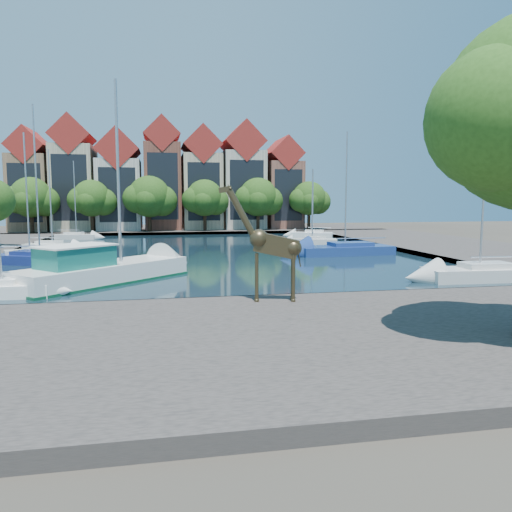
{
  "coord_description": "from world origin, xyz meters",
  "views": [
    {
      "loc": [
        -4.63,
        -23.46,
        5.15
      ],
      "look_at": [
        -0.32,
        -1.25,
        2.56
      ],
      "focal_mm": 35.0,
      "sensor_mm": 36.0,
      "label": 1
    }
  ],
  "objects_px": {
    "motorsailer": "(99,268)",
    "giraffe_statue": "(270,245)",
    "sailboat_left_a": "(2,287)",
    "sailboat_right_a": "(480,271)"
  },
  "relations": [
    {
      "from": "sailboat_left_a",
      "to": "sailboat_right_a",
      "type": "distance_m",
      "value": 27.67
    },
    {
      "from": "giraffe_statue",
      "to": "sailboat_left_a",
      "type": "height_order",
      "value": "sailboat_left_a"
    },
    {
      "from": "sailboat_left_a",
      "to": "giraffe_statue",
      "type": "bearing_deg",
      "value": -22.74
    },
    {
      "from": "motorsailer",
      "to": "sailboat_right_a",
      "type": "xyz_separation_m",
      "value": [
        23.22,
        -3.39,
        -0.33
      ]
    },
    {
      "from": "giraffe_statue",
      "to": "motorsailer",
      "type": "height_order",
      "value": "motorsailer"
    },
    {
      "from": "motorsailer",
      "to": "sailboat_left_a",
      "type": "xyz_separation_m",
      "value": [
        -4.45,
        -3.48,
        -0.4
      ]
    },
    {
      "from": "giraffe_statue",
      "to": "sailboat_left_a",
      "type": "bearing_deg",
      "value": 157.26
    },
    {
      "from": "sailboat_left_a",
      "to": "sailboat_right_a",
      "type": "bearing_deg",
      "value": 0.2
    },
    {
      "from": "motorsailer",
      "to": "sailboat_left_a",
      "type": "distance_m",
      "value": 5.67
    },
    {
      "from": "motorsailer",
      "to": "giraffe_statue",
      "type": "bearing_deg",
      "value": -46.27
    }
  ]
}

